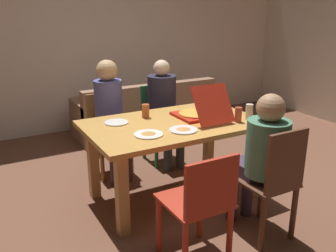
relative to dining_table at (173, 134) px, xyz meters
The scene contains 19 objects.
ground_plane 0.66m from the dining_table, ahead, with size 20.00×20.00×0.00m, color brown.
back_wall 2.72m from the dining_table, 90.00° to the left, with size 7.17×0.12×2.67m, color silver.
dining_table is the anchor object (origin of this frame).
chair_0 1.00m from the dining_table, 70.25° to the left, with size 0.39×0.40×0.92m.
person_0 0.87m from the dining_table, 67.37° to the left, with size 0.33×0.51×1.24m.
chair_1 1.05m from the dining_table, 71.18° to the right, with size 0.40×0.44×0.96m.
person_1 0.91m from the dining_table, 68.42° to the right, with size 0.34×0.49×1.19m.
chair_2 0.98m from the dining_table, 110.18° to the left, with size 0.40×0.42×0.89m.
person_2 0.85m from the dining_table, 113.25° to the left, with size 0.30×0.49×1.28m.
chair_3 1.04m from the dining_table, 108.97° to the right, with size 0.44×0.45×0.88m.
pizza_box_0 0.33m from the dining_table, ahead, with size 0.38×0.57×0.35m.
plate_0 0.55m from the dining_table, 154.53° to the left, with size 0.22×0.22×0.01m.
plate_1 0.44m from the dining_table, 149.33° to the right, with size 0.25×0.25×0.03m.
plate_2 0.29m from the dining_table, 99.74° to the right, with size 0.25×0.25×0.03m.
drinking_glass_0 0.76m from the dining_table, 21.96° to the right, with size 0.07×0.07×0.15m, color silver.
drinking_glass_1 0.71m from the dining_table, 16.04° to the left, with size 0.06×0.06×0.12m, color #DACA5A.
drinking_glass_2 0.36m from the dining_table, 121.81° to the left, with size 0.07×0.07×0.13m, color #B55327.
drinking_glass_3 0.64m from the dining_table, 28.35° to the right, with size 0.07×0.07×0.14m, color #B04531.
couch 2.01m from the dining_table, 72.44° to the left, with size 2.01×0.78×0.79m.
Camera 1 is at (-1.63, -2.84, 1.81)m, focal length 39.12 mm.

